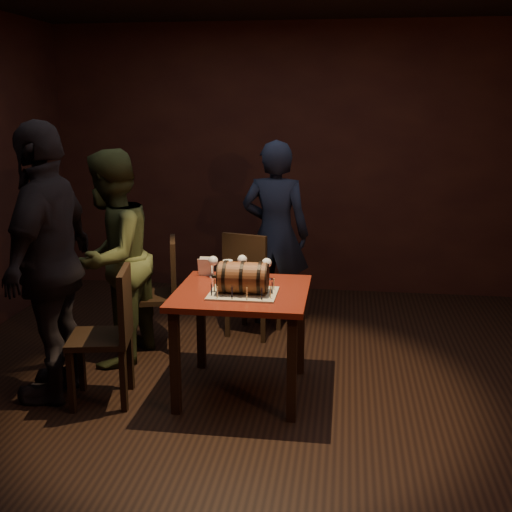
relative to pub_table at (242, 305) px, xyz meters
name	(u,v)px	position (x,y,z in m)	size (l,w,h in m)	color
room_shell	(253,193)	(0.06, 0.13, 0.76)	(5.04, 5.04, 2.80)	black
pub_table	(242,305)	(0.00, 0.00, 0.00)	(0.90, 0.90, 0.75)	#55160E
cake_board	(243,293)	(0.02, -0.10, 0.12)	(0.45, 0.35, 0.01)	#A09881
barrel_cake	(243,278)	(0.02, -0.10, 0.23)	(0.38, 0.22, 0.22)	brown
birthday_candles	(243,287)	(0.02, -0.10, 0.16)	(0.40, 0.30, 0.09)	#E7CA8A
wine_glass_left	(213,262)	(-0.26, 0.29, 0.23)	(0.07, 0.07, 0.16)	silver
wine_glass_mid	(242,261)	(-0.06, 0.35, 0.23)	(0.07, 0.07, 0.16)	silver
wine_glass_right	(267,264)	(0.14, 0.28, 0.23)	(0.07, 0.07, 0.16)	silver
pint_of_ale	(228,271)	(-0.14, 0.22, 0.18)	(0.07, 0.07, 0.15)	silver
menu_card	(205,267)	(-0.33, 0.34, 0.17)	(0.10, 0.05, 0.13)	white
chair_back	(250,279)	(-0.11, 1.09, -0.12)	(0.50, 0.50, 0.93)	black
chair_left_rear	(162,288)	(-0.78, 0.71, -0.12)	(0.49, 0.49, 0.93)	black
chair_left_front	(111,328)	(-0.85, -0.26, -0.12)	(0.47, 0.47, 0.93)	black
person_back	(275,234)	(0.06, 1.49, 0.20)	(0.61, 0.40, 1.68)	#181D30
person_left_rear	(111,258)	(-1.08, 0.42, 0.19)	(0.81, 0.63, 1.66)	#3A4120
person_left_front	(50,263)	(-1.27, -0.21, 0.31)	(1.11, 0.46, 1.90)	black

